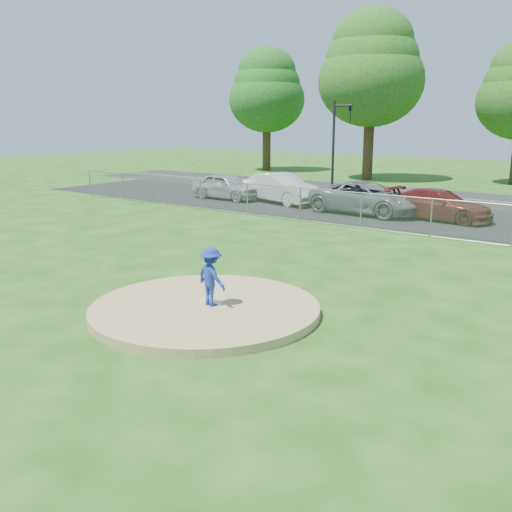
{
  "coord_description": "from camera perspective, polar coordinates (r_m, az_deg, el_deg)",
  "views": [
    {
      "loc": [
        8.62,
        -9.52,
        4.43
      ],
      "look_at": [
        0.0,
        2.0,
        1.0
      ],
      "focal_mm": 40.0,
      "sensor_mm": 36.0,
      "label": 1
    }
  ],
  "objects": [
    {
      "name": "parked_car_darkred",
      "position": [
        27.25,
        17.85,
        4.9
      ],
      "size": [
        4.89,
        2.25,
        1.38
      ],
      "primitive_type": "imported",
      "rotation": [
        0.0,
        0.0,
        1.51
      ],
      "color": "#5D1717",
      "rests_on": "parking_lot"
    },
    {
      "name": "tree_far_left",
      "position": [
        52.46,
        1.09,
        16.27
      ],
      "size": [
        6.72,
        6.72,
        10.74
      ],
      "color": "#392714",
      "rests_on": "ground"
    },
    {
      "name": "chain_link_fence",
      "position": [
        23.47,
        14.83,
        3.94
      ],
      "size": [
        40.0,
        0.06,
        1.5
      ],
      "primitive_type": "cube",
      "color": "gray",
      "rests_on": "ground"
    },
    {
      "name": "parked_car_silver",
      "position": [
        32.99,
        -2.98,
        6.98
      ],
      "size": [
        4.34,
        1.78,
        1.47
      ],
      "primitive_type": "imported",
      "rotation": [
        0.0,
        0.0,
        1.56
      ],
      "color": "#A7A7AC",
      "rests_on": "parking_lot"
    },
    {
      "name": "traffic_signal_left",
      "position": [
        36.01,
        8.09,
        11.57
      ],
      "size": [
        1.28,
        0.2,
        5.6
      ],
      "color": "black",
      "rests_on": "ground"
    },
    {
      "name": "street",
      "position": [
        34.89,
        22.29,
        5.12
      ],
      "size": [
        60.0,
        7.0,
        0.01
      ],
      "primitive_type": "cube",
      "color": "black",
      "rests_on": "ground"
    },
    {
      "name": "pitcher",
      "position": [
        13.29,
        -4.49,
        -2.07
      ],
      "size": [
        0.98,
        0.69,
        1.38
      ],
      "primitive_type": "imported",
      "rotation": [
        0.0,
        0.0,
        2.93
      ],
      "color": "navy",
      "rests_on": "pitchers_mound"
    },
    {
      "name": "pitching_rubber",
      "position": [
        13.65,
        -4.55,
        -4.59
      ],
      "size": [
        0.6,
        0.15,
        0.04
      ],
      "primitive_type": "cube",
      "color": "white",
      "rests_on": "pitchers_mound"
    },
    {
      "name": "tree_left",
      "position": [
        45.18,
        11.5,
        17.99
      ],
      "size": [
        7.84,
        7.84,
        12.53
      ],
      "color": "#382614",
      "rests_on": "ground"
    },
    {
      "name": "traffic_cone",
      "position": [
        29.68,
        4.65,
        5.58
      ],
      "size": [
        0.41,
        0.41,
        0.8
      ],
      "primitive_type": "cone",
      "color": "#D6460B",
      "rests_on": "parking_lot"
    },
    {
      "name": "parked_car_gray",
      "position": [
        28.21,
        10.98,
        5.73
      ],
      "size": [
        5.68,
        2.86,
        1.54
      ],
      "primitive_type": "imported",
      "rotation": [
        0.0,
        0.0,
        1.52
      ],
      "color": "slate",
      "rests_on": "parking_lot"
    },
    {
      "name": "parking_lot",
      "position": [
        27.76,
        18.27,
        3.56
      ],
      "size": [
        50.0,
        8.0,
        0.01
      ],
      "primitive_type": "cube",
      "color": "black",
      "rests_on": "ground"
    },
    {
      "name": "ground",
      "position": [
        21.79,
        12.71,
        1.34
      ],
      "size": [
        120.0,
        120.0,
        0.0
      ],
      "primitive_type": "plane",
      "color": "#1C4910",
      "rests_on": "ground"
    },
    {
      "name": "parked_car_white",
      "position": [
        31.42,
        2.54,
        6.79
      ],
      "size": [
        5.17,
        2.84,
        1.61
      ],
      "primitive_type": "imported",
      "rotation": [
        0.0,
        0.0,
        1.33
      ],
      "color": "silver",
      "rests_on": "parking_lot"
    },
    {
      "name": "pitchers_mound",
      "position": [
        13.55,
        -5.1,
        -5.28
      ],
      "size": [
        5.4,
        5.4,
        0.2
      ],
      "primitive_type": "cylinder",
      "color": "#A08957",
      "rests_on": "ground"
    }
  ]
}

